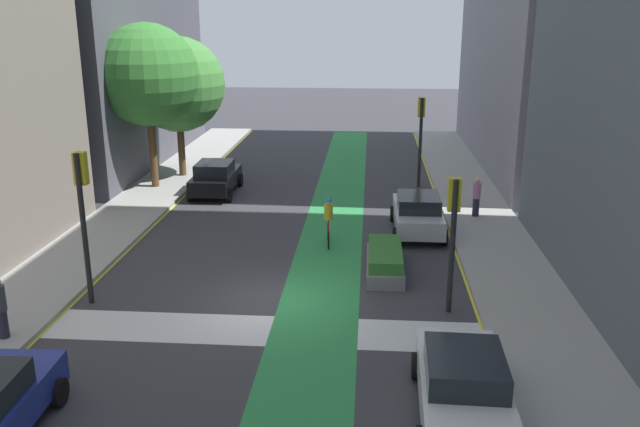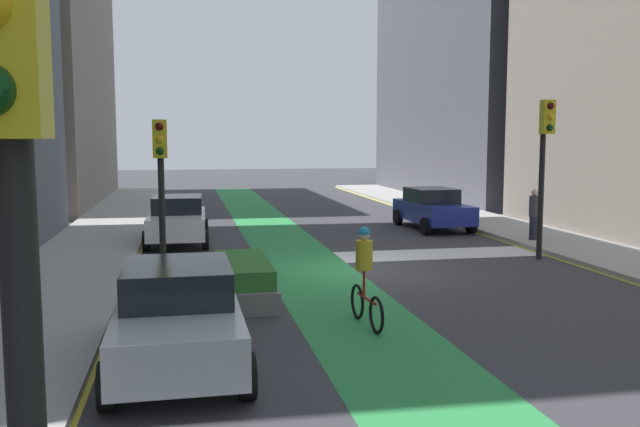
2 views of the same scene
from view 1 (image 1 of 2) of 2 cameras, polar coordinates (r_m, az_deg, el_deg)
name	(u,v)px [view 1 (image 1 of 2)]	position (r m, az deg, el deg)	size (l,w,h in m)	color
ground_plane	(275,300)	(20.24, -3.93, -7.46)	(120.00, 120.00, 0.00)	#38383D
bike_lane_paint	(319,302)	(20.09, -0.05, -7.59)	(2.40, 60.00, 0.01)	#2D8C47
crosswalk_band	(264,330)	(18.45, -4.82, -9.99)	(12.00, 1.80, 0.01)	silver
sidewalk_left	(35,290)	(22.49, -23.32, -6.10)	(3.00, 60.00, 0.15)	#9E9E99
curb_stripe_left	(82,294)	(21.88, -19.79, -6.54)	(0.16, 60.00, 0.01)	yellow
sidewalk_right	(527,306)	(20.57, 17.42, -7.60)	(3.00, 60.00, 0.15)	#9E9E99
curb_stripe_right	(475,306)	(20.31, 13.24, -7.79)	(0.16, 60.00, 0.01)	yellow
traffic_signal_near_right	(453,219)	(18.96, 11.41, -0.47)	(0.35, 0.52, 3.95)	black
traffic_signal_near_left	(82,199)	(20.25, -19.77, 1.15)	(0.35, 0.52, 4.56)	black
traffic_signal_far_right	(421,125)	(33.03, 8.68, 7.55)	(0.35, 0.52, 4.44)	black
car_black_left_far	(216,177)	(32.14, -8.98, 3.09)	(2.08, 4.23, 1.57)	black
car_silver_right_far	(418,213)	(26.27, 8.41, 0.02)	(2.04, 4.21, 1.57)	#B2B7BF
car_white_right_near	(463,384)	(14.76, 12.20, -14.15)	(2.12, 4.25, 1.57)	silver
cyclist_in_lane	(328,220)	(24.55, 0.73, -0.58)	(0.32, 1.73, 1.86)	black
pedestrian_sidewalk_right_a	(477,196)	(28.41, 13.33, 1.45)	(0.34, 0.34, 1.68)	#262638
pedestrian_sidewalk_left_a	(0,307)	(19.23, -25.82, -7.29)	(0.34, 0.34, 1.68)	#262638
street_tree_near	(147,75)	(32.84, -14.63, 11.46)	(4.82, 4.82, 7.82)	brown
street_tree_far	(178,85)	(35.00, -12.16, 10.80)	(4.81, 4.81, 7.13)	brown
median_planter	(385,261)	(22.27, 5.61, -4.06)	(1.22, 3.27, 0.85)	slate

